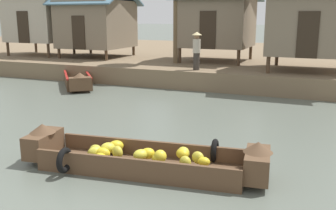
# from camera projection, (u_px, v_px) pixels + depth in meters

# --- Properties ---
(ground_plane) EXTENTS (300.00, 300.00, 0.00)m
(ground_plane) POSITION_uv_depth(u_px,v_px,m) (188.00, 112.00, 12.78)
(ground_plane) COLOR #596056
(riverbank_strip) EXTENTS (160.00, 20.00, 0.83)m
(riverbank_strip) POSITION_uv_depth(u_px,v_px,m) (257.00, 59.00, 24.86)
(riverbank_strip) COLOR #756047
(riverbank_strip) RESTS_ON ground
(banana_boat) EXTENTS (5.22, 2.21, 0.82)m
(banana_boat) POSITION_uv_depth(u_px,v_px,m) (142.00, 158.00, 7.85)
(banana_boat) COLOR brown
(banana_boat) RESTS_ON ground
(cargo_boat_upstream) EXTENTS (3.92, 4.48, 0.86)m
(cargo_boat_upstream) POSITION_uv_depth(u_px,v_px,m) (77.00, 78.00, 18.02)
(cargo_boat_upstream) COLOR brown
(cargo_boat_upstream) RESTS_ON ground
(stilt_house_left) EXTENTS (4.12, 3.31, 4.46)m
(stilt_house_left) POSITION_uv_depth(u_px,v_px,m) (39.00, 16.00, 22.96)
(stilt_house_left) COLOR #4C3826
(stilt_house_left) RESTS_ON riverbank_strip
(stilt_house_mid_left) EXTENTS (4.18, 4.04, 4.11)m
(stilt_house_mid_left) POSITION_uv_depth(u_px,v_px,m) (97.00, 23.00, 21.94)
(stilt_house_mid_left) COLOR #4C3826
(stilt_house_mid_left) RESTS_ON riverbank_strip
(stilt_house_mid_right) EXTENTS (4.10, 4.00, 4.06)m
(stilt_house_mid_right) POSITION_uv_depth(u_px,v_px,m) (218.00, 21.00, 19.71)
(stilt_house_mid_right) COLOR #4C3826
(stilt_house_mid_right) RESTS_ON riverbank_strip
(stilt_house_right) EXTENTS (4.02, 3.78, 4.22)m
(stilt_house_right) POSITION_uv_depth(u_px,v_px,m) (311.00, 21.00, 16.10)
(stilt_house_right) COLOR #4C3826
(stilt_house_right) RESTS_ON riverbank_strip
(vendor_person) EXTENTS (0.44, 0.44, 1.66)m
(vendor_person) POSITION_uv_depth(u_px,v_px,m) (197.00, 49.00, 16.59)
(vendor_person) COLOR #332D28
(vendor_person) RESTS_ON riverbank_strip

